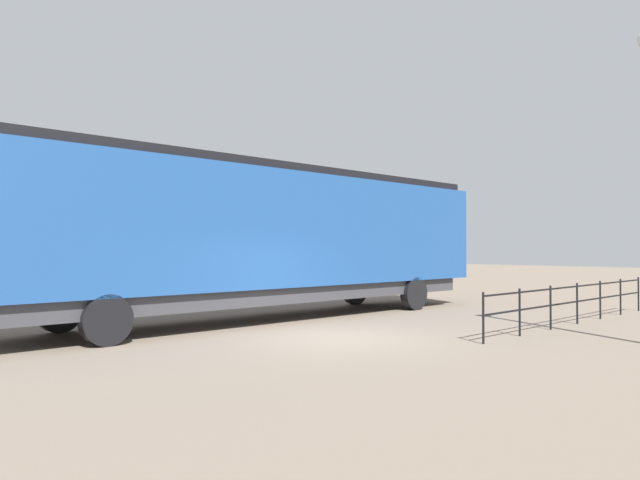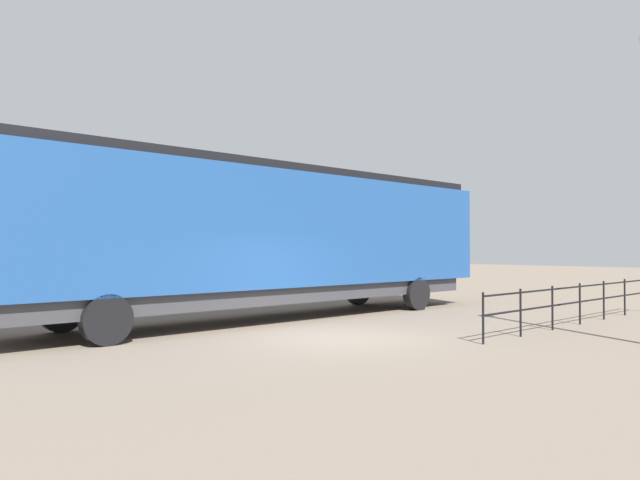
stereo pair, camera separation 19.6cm
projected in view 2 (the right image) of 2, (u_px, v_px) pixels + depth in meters
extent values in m
plane|color=#756656|center=(334.00, 338.00, 13.41)|extent=(120.00, 120.00, 0.00)
cube|color=navy|center=(266.00, 230.00, 16.94)|extent=(3.01, 16.56, 3.19)
cube|color=black|center=(413.00, 247.00, 21.56)|extent=(2.89, 2.91, 2.23)
cube|color=black|center=(266.00, 172.00, 16.97)|extent=(2.71, 15.89, 0.24)
cube|color=#38383D|center=(266.00, 293.00, 16.91)|extent=(2.71, 15.23, 0.45)
cylinder|color=black|center=(358.00, 289.00, 21.50)|extent=(0.30, 1.10, 1.10)
cylinder|color=black|center=(417.00, 294.00, 19.51)|extent=(0.30, 1.10, 1.10)
cylinder|color=black|center=(61.00, 310.00, 14.30)|extent=(0.30, 1.10, 1.10)
cylinder|color=black|center=(106.00, 320.00, 12.31)|extent=(0.30, 1.10, 1.10)
cube|color=black|center=(580.00, 287.00, 15.77)|extent=(0.04, 9.67, 0.04)
cube|color=black|center=(580.00, 302.00, 15.77)|extent=(0.04, 9.67, 0.04)
cylinder|color=black|center=(483.00, 318.00, 12.48)|extent=(0.05, 0.05, 1.12)
cylinder|color=black|center=(521.00, 313.00, 13.58)|extent=(0.05, 0.05, 1.12)
cylinder|color=black|center=(552.00, 308.00, 14.67)|extent=(0.05, 0.05, 1.12)
cylinder|color=black|center=(580.00, 304.00, 15.77)|extent=(0.05, 0.05, 1.12)
cylinder|color=black|center=(604.00, 300.00, 16.86)|extent=(0.05, 0.05, 1.12)
cylinder|color=black|center=(625.00, 297.00, 17.96)|extent=(0.05, 0.05, 1.12)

